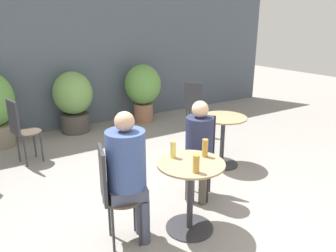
% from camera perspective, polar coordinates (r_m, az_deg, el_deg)
% --- Properties ---
extents(ground_plane, '(20.00, 20.00, 0.00)m').
position_cam_1_polar(ground_plane, '(3.39, 1.95, -17.71)').
color(ground_plane, gray).
extents(storefront_wall, '(10.00, 0.06, 3.00)m').
position_cam_1_polar(storefront_wall, '(6.35, -18.41, 12.74)').
color(storefront_wall, '#4C5666').
rests_on(storefront_wall, ground_plane).
extents(cafe_table_near, '(0.64, 0.64, 0.71)m').
position_cam_1_polar(cafe_table_near, '(3.18, 3.92, -10.28)').
color(cafe_table_near, '#2D2D33').
rests_on(cafe_table_near, ground_plane).
extents(cafe_table_far, '(0.64, 0.64, 0.71)m').
position_cam_1_polar(cafe_table_far, '(4.64, 9.52, -1.22)').
color(cafe_table_far, '#2D2D33').
rests_on(cafe_table_far, ground_plane).
extents(bistro_chair_0, '(0.43, 0.43, 0.95)m').
position_cam_1_polar(bistro_chair_0, '(3.81, 5.64, -3.94)').
color(bistro_chair_0, '#42382D').
rests_on(bistro_chair_0, ground_plane).
extents(bistro_chair_1, '(0.40, 0.39, 0.95)m').
position_cam_1_polar(bistro_chair_1, '(2.98, -9.64, -10.68)').
color(bistro_chair_1, '#42382D').
rests_on(bistro_chair_1, ground_plane).
extents(bistro_chair_3, '(0.43, 0.43, 0.95)m').
position_cam_1_polar(bistro_chair_3, '(5.89, 4.51, 4.01)').
color(bistro_chair_3, '#42382D').
rests_on(bistro_chair_3, ground_plane).
extents(bistro_chair_4, '(0.40, 0.38, 0.95)m').
position_cam_1_polar(bistro_chair_4, '(5.02, -24.31, -0.05)').
color(bistro_chair_4, '#42382D').
rests_on(bistro_chair_4, ground_plane).
extents(seated_person_0, '(0.39, 0.39, 1.16)m').
position_cam_1_polar(seated_person_0, '(3.62, 5.42, -2.76)').
color(seated_person_0, brown).
rests_on(seated_person_0, ground_plane).
extents(seated_person_1, '(0.40, 0.37, 1.26)m').
position_cam_1_polar(seated_person_1, '(2.91, -6.97, -7.23)').
color(seated_person_1, '#42475B').
rests_on(seated_person_1, ground_plane).
extents(beer_glass_0, '(0.06, 0.06, 0.18)m').
position_cam_1_polar(beer_glass_0, '(3.19, 6.47, -3.82)').
color(beer_glass_0, '#B28433').
rests_on(beer_glass_0, cafe_table_near).
extents(beer_glass_1, '(0.06, 0.06, 0.17)m').
position_cam_1_polar(beer_glass_1, '(3.15, 0.87, -4.09)').
color(beer_glass_1, '#DBC65B').
rests_on(beer_glass_1, cafe_table_near).
extents(beer_glass_2, '(0.06, 0.06, 0.16)m').
position_cam_1_polar(beer_glass_2, '(2.86, 4.92, -6.57)').
color(beer_glass_2, '#B28433').
rests_on(beer_glass_2, cafe_table_near).
extents(potted_plant_1, '(0.71, 0.71, 1.11)m').
position_cam_1_polar(potted_plant_1, '(6.19, -16.17, 4.57)').
color(potted_plant_1, '#47423D').
rests_on(potted_plant_1, ground_plane).
extents(potted_plant_2, '(0.72, 0.72, 1.16)m').
position_cam_1_polar(potted_plant_2, '(6.57, -4.40, 6.62)').
color(potted_plant_2, '#93664C').
rests_on(potted_plant_2, ground_plane).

